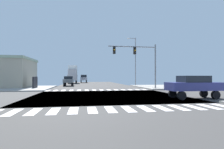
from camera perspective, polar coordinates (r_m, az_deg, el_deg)
The scene contains 11 objects.
ground at distance 17.40m, azimuth -1.67°, elevation -6.71°, with size 90.00×90.00×0.05m.
sidewalk_corner_ne at distance 32.95m, azimuth 18.49°, elevation -3.66°, with size 12.00×12.00×0.14m.
sidewalk_corner_nw at distance 31.12m, azimuth -29.40°, elevation -3.79°, with size 12.00×12.00×0.14m.
crosswalk_near at distance 10.21m, azimuth 2.35°, elevation -10.83°, with size 13.50×2.00×0.01m.
crosswalk_far at distance 24.60m, azimuth -4.47°, elevation -4.87°, with size 13.50×2.00×0.01m.
traffic_signal_mast at distance 25.54m, azimuth 7.97°, elevation 5.87°, with size 6.81×0.55×6.37m.
street_lamp at distance 35.08m, azimuth 7.06°, elevation 5.27°, with size 1.78×0.32×9.25m.
sedan_nearside_1 at distance 36.28m, azimuth -13.49°, elevation -1.75°, with size 1.80×4.30×1.88m.
suv_leading_3 at distance 55.01m, azimuth -8.88°, elevation -1.10°, with size 1.96×4.60×2.34m.
box_truck_outer_2 at distance 50.75m, azimuth -12.24°, elevation 0.19°, with size 2.40×7.20×4.85m.
sedan_inner_3 at distance 16.36m, azimuth 24.21°, elevation -3.03°, with size 4.30×1.80×1.88m.
Camera 1 is at (-2.25, -17.15, 1.80)m, focal length 29.07 mm.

